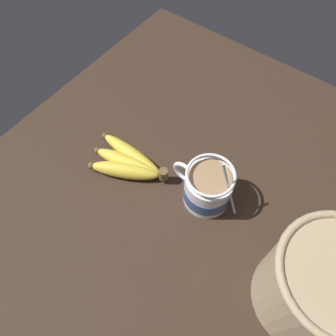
# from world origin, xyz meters

# --- Properties ---
(table) EXTENTS (0.92, 0.92, 0.03)m
(table) POSITION_xyz_m (0.00, 0.00, 0.01)
(table) COLOR #332319
(table) RESTS_ON ground
(coffee_mug) EXTENTS (0.16, 0.10, 0.15)m
(coffee_mug) POSITION_xyz_m (-0.02, 0.02, 0.07)
(coffee_mug) COLOR silver
(coffee_mug) RESTS_ON table
(banana_bunch) EXTENTS (0.19, 0.11, 0.04)m
(banana_bunch) POSITION_xyz_m (0.16, 0.06, 0.05)
(banana_bunch) COLOR brown
(banana_bunch) RESTS_ON table
(woven_basket) EXTENTS (0.19, 0.19, 0.18)m
(woven_basket) POSITION_xyz_m (-0.27, 0.08, 0.12)
(woven_basket) COLOR tan
(woven_basket) RESTS_ON table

